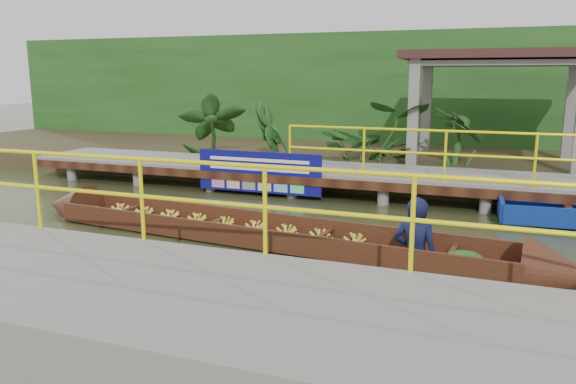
% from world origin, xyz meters
% --- Properties ---
extents(ground, '(80.00, 80.00, 0.00)m').
position_xyz_m(ground, '(0.00, 0.00, 0.00)').
color(ground, '#282E17').
rests_on(ground, ground).
extents(land_strip, '(30.00, 8.00, 0.45)m').
position_xyz_m(land_strip, '(0.00, 7.50, 0.23)').
color(land_strip, '#332A19').
rests_on(land_strip, ground).
extents(far_dock, '(16.00, 2.06, 1.66)m').
position_xyz_m(far_dock, '(0.02, 3.43, 0.48)').
color(far_dock, slate).
rests_on(far_dock, ground).
extents(near_dock, '(18.00, 2.40, 1.73)m').
position_xyz_m(near_dock, '(1.00, -4.20, 0.30)').
color(near_dock, slate).
rests_on(near_dock, ground).
extents(pavilion, '(4.40, 3.00, 3.00)m').
position_xyz_m(pavilion, '(3.00, 6.30, 2.82)').
color(pavilion, slate).
rests_on(pavilion, ground).
extents(foliage_backdrop, '(30.00, 0.80, 4.00)m').
position_xyz_m(foliage_backdrop, '(0.00, 10.00, 2.00)').
color(foliage_backdrop, '#1A4416').
rests_on(foliage_backdrop, ground).
extents(vendor_boat, '(9.60, 1.82, 2.17)m').
position_xyz_m(vendor_boat, '(0.09, -0.64, 0.25)').
color(vendor_boat, '#38180F').
rests_on(vendor_boat, ground).
extents(blue_banner, '(2.87, 0.04, 0.90)m').
position_xyz_m(blue_banner, '(-1.70, 2.48, 0.56)').
color(blue_banner, navy).
rests_on(blue_banner, ground).
extents(tropical_plants, '(14.32, 1.32, 1.65)m').
position_xyz_m(tropical_plants, '(1.97, 5.30, 1.27)').
color(tropical_plants, '#1A4416').
rests_on(tropical_plants, ground).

